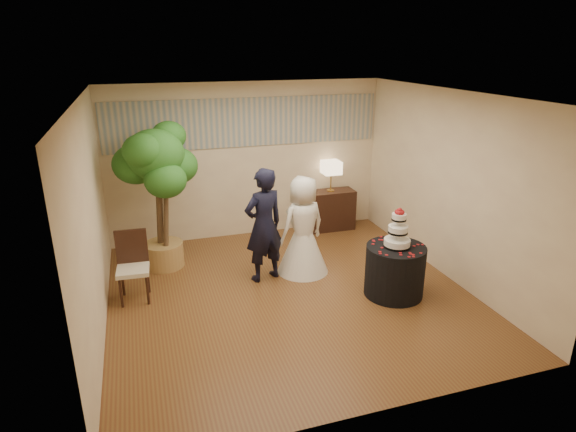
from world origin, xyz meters
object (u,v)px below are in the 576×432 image
object	(u,v)px
table_lamp	(331,176)
ficus_tree	(159,197)
cake_table	(395,271)
wedding_cake	(398,228)
groom	(264,225)
bride	(303,225)
console	(330,210)
side_chair	(133,268)

from	to	relation	value
table_lamp	ficus_tree	size ratio (longest dim) A/B	0.25
cake_table	wedding_cake	xyz separation A→B (m)	(0.00, 0.00, 0.66)
groom	wedding_cake	bearing A→B (deg)	130.19
bride	console	size ratio (longest dim) A/B	1.68
bride	side_chair	bearing A→B (deg)	-13.18
ficus_tree	groom	bearing A→B (deg)	-32.53
console	ficus_tree	size ratio (longest dim) A/B	0.39
cake_table	wedding_cake	world-z (taller)	wedding_cake
wedding_cake	side_chair	bearing A→B (deg)	164.89
table_lamp	groom	bearing A→B (deg)	-136.63
wedding_cake	ficus_tree	world-z (taller)	ficus_tree
bride	ficus_tree	bearing A→B (deg)	-38.70
console	groom	bearing A→B (deg)	-135.91
bride	ficus_tree	world-z (taller)	ficus_tree
cake_table	bride	bearing A→B (deg)	132.16
bride	wedding_cake	xyz separation A→B (m)	(1.00, -1.10, 0.25)
side_chair	console	bearing A→B (deg)	28.92
cake_table	table_lamp	size ratio (longest dim) A/B	1.44
console	side_chair	distance (m)	4.04
wedding_cake	ficus_tree	distance (m)	3.64
side_chair	wedding_cake	bearing A→B (deg)	-11.60
groom	wedding_cake	xyz separation A→B (m)	(1.64, -1.03, 0.15)
console	table_lamp	world-z (taller)	table_lamp
groom	console	world-z (taller)	groom
cake_table	console	distance (m)	2.69
ficus_tree	side_chair	world-z (taller)	ficus_tree
bride	side_chair	size ratio (longest dim) A/B	1.58
cake_table	groom	bearing A→B (deg)	147.71
cake_table	ficus_tree	world-z (taller)	ficus_tree
wedding_cake	table_lamp	world-z (taller)	table_lamp
console	table_lamp	xyz separation A→B (m)	(0.00, 0.00, 0.67)
table_lamp	ficus_tree	bearing A→B (deg)	-166.90
bride	groom	bearing A→B (deg)	-10.66
console	ficus_tree	bearing A→B (deg)	-166.18
table_lamp	ficus_tree	world-z (taller)	ficus_tree
table_lamp	side_chair	size ratio (longest dim) A/B	0.59
groom	ficus_tree	world-z (taller)	ficus_tree
groom	wedding_cake	size ratio (longest dim) A/B	3.05
groom	bride	size ratio (longest dim) A/B	1.13
wedding_cake	console	bearing A→B (deg)	87.56
wedding_cake	ficus_tree	xyz separation A→B (m)	(-3.07, 1.95, 0.15)
groom	console	distance (m)	2.46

